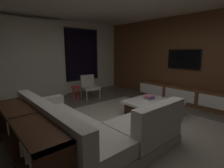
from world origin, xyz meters
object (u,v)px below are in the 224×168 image
(media_console, at_px, (184,95))
(mounted_tv, at_px, (183,59))
(coffee_table, at_px, (152,108))
(side_stool, at_px, (75,89))
(console_table_behind_couch, at_px, (26,137))
(sectional_couch, at_px, (87,130))
(book_stack_on_coffee_table, at_px, (149,97))
(accent_chair_near_window, at_px, (89,85))

(media_console, height_order, mounted_tv, mounted_tv)
(coffee_table, xyz_separation_m, side_stool, (-0.78, 2.49, 0.19))
(mounted_tv, bearing_deg, media_console, -132.44)
(media_console, distance_m, console_table_behind_couch, 4.55)
(sectional_couch, height_order, media_console, sectional_couch)
(sectional_couch, distance_m, side_stool, 2.93)
(mounted_tv, bearing_deg, side_stool, 137.83)
(mounted_tv, xyz_separation_m, console_table_behind_couch, (-4.73, -0.20, -0.93))
(mounted_tv, bearing_deg, sectional_couch, -174.98)
(console_table_behind_couch, bearing_deg, sectional_couch, -8.12)
(coffee_table, xyz_separation_m, book_stack_on_coffee_table, (0.10, 0.19, 0.23))
(coffee_table, xyz_separation_m, mounted_tv, (1.77, 0.18, 1.16))
(media_console, relative_size, console_table_behind_couch, 1.48)
(coffee_table, relative_size, side_stool, 2.52)
(sectional_couch, height_order, accent_chair_near_window, sectional_couch)
(sectional_couch, distance_m, console_table_behind_couch, 0.93)
(book_stack_on_coffee_table, distance_m, mounted_tv, 1.91)
(console_table_behind_couch, bearing_deg, mounted_tv, 2.48)
(console_table_behind_couch, bearing_deg, coffee_table, 0.41)
(mounted_tv, bearing_deg, console_table_behind_couch, -177.52)
(sectional_couch, xyz_separation_m, book_stack_on_coffee_table, (2.15, 0.34, 0.13))
(sectional_couch, distance_m, book_stack_on_coffee_table, 2.18)
(coffee_table, relative_size, console_table_behind_couch, 0.55)
(coffee_table, distance_m, accent_chair_near_window, 2.49)
(accent_chair_near_window, bearing_deg, book_stack_on_coffee_table, -80.75)
(sectional_couch, relative_size, media_console, 0.81)
(accent_chair_near_window, bearing_deg, console_table_behind_couch, -137.27)
(side_stool, relative_size, media_console, 0.15)
(accent_chair_near_window, relative_size, mounted_tv, 0.74)
(mounted_tv, bearing_deg, book_stack_on_coffee_table, 179.69)
(console_table_behind_couch, bearing_deg, accent_chair_near_window, 42.73)
(side_stool, bearing_deg, accent_chair_near_window, -3.60)
(coffee_table, relative_size, book_stack_on_coffee_table, 3.88)
(coffee_table, distance_m, console_table_behind_couch, 2.96)
(book_stack_on_coffee_table, bearing_deg, media_console, -7.92)
(side_stool, bearing_deg, console_table_behind_couch, -130.85)
(coffee_table, xyz_separation_m, console_table_behind_couch, (-2.95, -0.02, 0.23))
(side_stool, distance_m, console_table_behind_couch, 3.33)
(accent_chair_near_window, relative_size, media_console, 0.25)
(media_console, xyz_separation_m, console_table_behind_couch, (-4.55, -0.01, 0.17))
(media_console, relative_size, mounted_tv, 2.95)
(side_stool, xyz_separation_m, media_console, (2.37, -2.51, -0.12))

